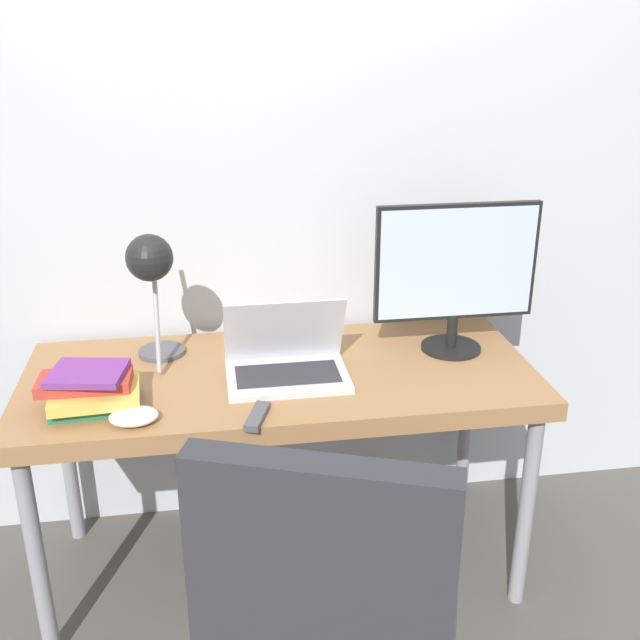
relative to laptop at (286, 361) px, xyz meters
The scene contains 10 objects.
ground_plane 0.87m from the laptop, 93.03° to the right, with size 12.00×12.00×0.00m, color #514C47.
wall_back 0.66m from the laptop, 92.04° to the left, with size 8.00×0.05×2.60m.
desk 0.13m from the laptop, 111.26° to the left, with size 1.61×0.69×0.77m.
laptop is the anchor object (origin of this frame).
monitor 0.63m from the laptop, 12.11° to the left, with size 0.54×0.20×0.50m.
desk_lamp 0.49m from the laptop, 168.41° to the left, with size 0.15×0.32×0.46m.
office_chair 0.91m from the laptop, 90.61° to the right, with size 0.67×0.65×1.09m.
book_stack 0.59m from the laptop, 168.89° to the right, with size 0.29×0.22×0.12m.
tv_remote 0.28m from the laptop, 113.53° to the right, with size 0.09×0.15×0.02m.
game_controller 0.50m from the laptop, 153.77° to the right, with size 0.14×0.10×0.04m.
Camera 1 is at (-0.21, -1.78, 1.81)m, focal length 42.00 mm.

